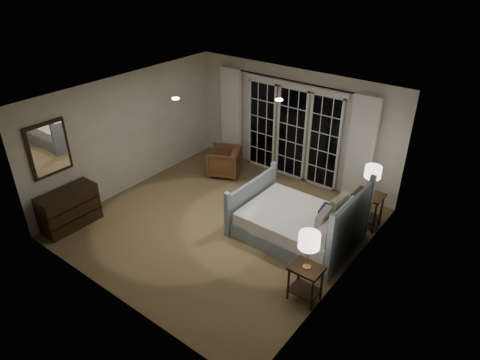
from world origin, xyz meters
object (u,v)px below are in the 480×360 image
Objects in this scene: nightstand_left at (306,278)px; lamp_right at (373,172)px; nightstand_right at (367,205)px; lamp_left at (309,241)px; dresser at (69,209)px; bed at (300,224)px; armchair at (224,161)px.

lamp_right reaches higher than nightstand_left.
nightstand_right is 2.50m from lamp_left.
nightstand_left is at bearing 12.80° from dresser.
lamp_right reaches higher than lamp_left.
bed is 1.73m from lamp_left.
bed reaches higher than armchair.
lamp_right reaches higher than armchair.
nightstand_left is at bearing 30.63° from armchair.
lamp_left is 4.67m from dresser.
nightstand_right reaches higher than armchair.
dresser is (-4.50, -1.02, -0.71)m from lamp_left.
nightstand_left is at bearing 153.43° from lamp_left.
lamp_right is at bearing 37.74° from dresser.
dresser reaches higher than armchair.
dresser is at bearing -142.26° from nightstand_right.
armchair is (-3.46, -0.04, -0.82)m from lamp_right.
lamp_left is at bearing -26.57° from nightstand_left.
bed is 3.61× the size of lamp_right.
lamp_left is (0.00, -0.00, 0.69)m from nightstand_left.
nightstand_left is 4.62m from dresser.
bed is at bearing 123.59° from nightstand_left.
lamp_left is at bearing -56.41° from bed.
lamp_right reaches higher than bed.
nightstand_left is at bearing -88.54° from lamp_right.
armchair is (-2.67, 1.09, 0.02)m from bed.
lamp_left is (0.06, -2.41, 0.64)m from nightstand_right.
dresser is at bearing -167.20° from lamp_left.
armchair reaches higher than nightstand_left.
lamp_right is (0.79, 1.13, 0.84)m from bed.
bed reaches higher than nightstand_right.
nightstand_right is (-0.06, 2.41, 0.05)m from nightstand_left.
dresser is (-0.98, -3.40, 0.05)m from armchair.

